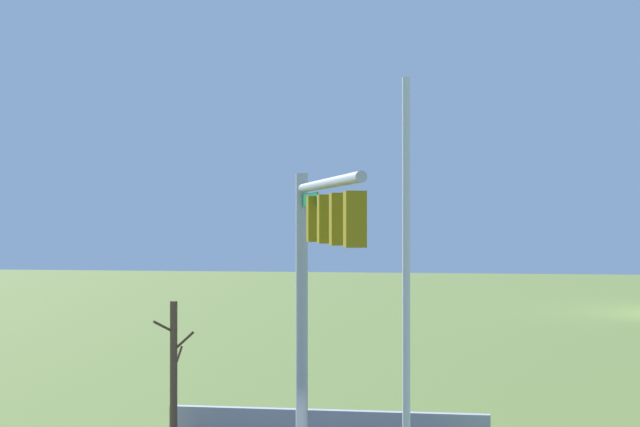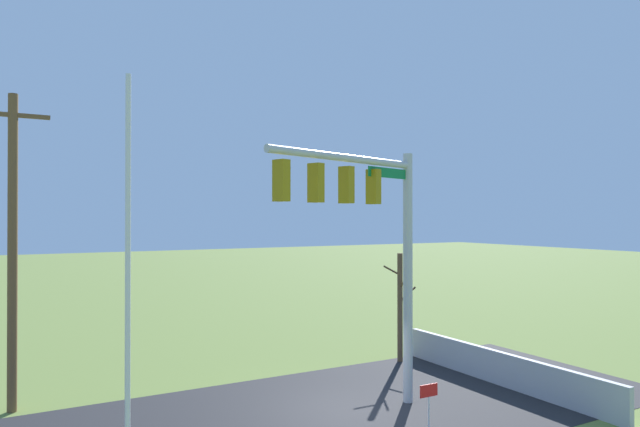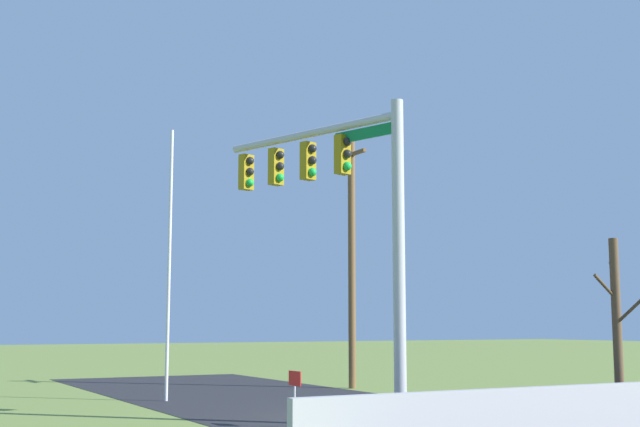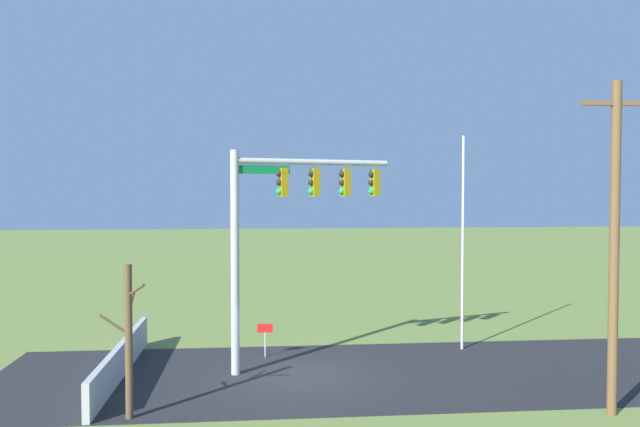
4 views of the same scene
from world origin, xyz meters
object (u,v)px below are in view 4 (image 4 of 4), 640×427
(open_sign, at_px, (265,332))
(bare_tree, at_px, (129,340))
(flagpole, at_px, (463,243))
(signal_mast, at_px, (285,214))
(utility_pole, at_px, (614,243))

(open_sign, bearing_deg, bare_tree, 58.46)
(flagpole, bearing_deg, bare_tree, 30.01)
(flagpole, xyz_separation_m, open_sign, (7.48, 0.46, -3.15))
(open_sign, bearing_deg, signal_mast, 112.51)
(bare_tree, relative_size, open_sign, 3.37)
(utility_pole, xyz_separation_m, bare_tree, (12.92, -0.94, -2.54))
(flagpole, bearing_deg, signal_mast, 16.55)
(signal_mast, xyz_separation_m, bare_tree, (4.31, 4.41, -3.14))
(flagpole, distance_m, utility_pole, 7.61)
(open_sign, bearing_deg, utility_pole, 143.25)
(bare_tree, bearing_deg, signal_mast, -134.40)
(flagpole, distance_m, bare_tree, 13.02)
(utility_pole, relative_size, open_sign, 7.36)
(open_sign, bearing_deg, flagpole, -176.46)
(signal_mast, distance_m, flagpole, 7.23)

